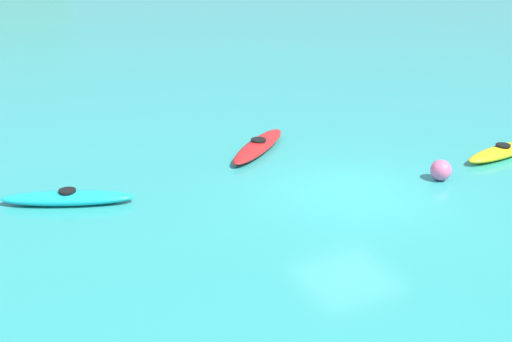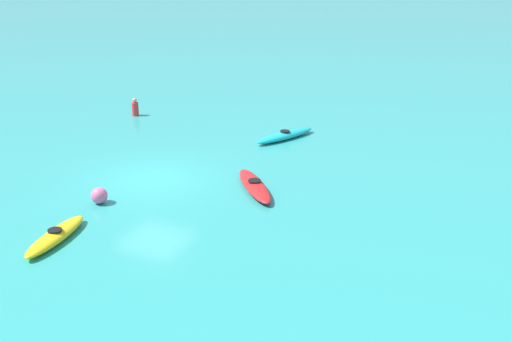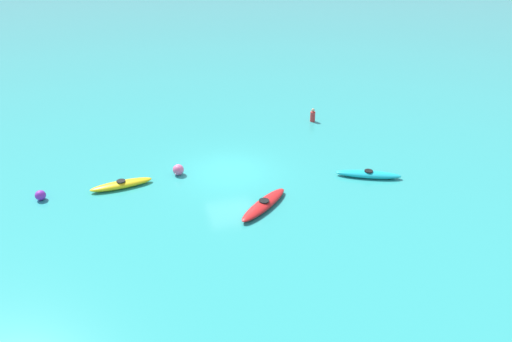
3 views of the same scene
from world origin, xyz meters
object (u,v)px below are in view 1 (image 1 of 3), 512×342
kayak_cyan (68,198)px  kayak_red (258,146)px  buoy_pink (441,170)px  kayak_yellow (502,151)px

kayak_cyan → kayak_red: bearing=12.9°
buoy_pink → kayak_cyan: bearing=162.8°
kayak_cyan → buoy_pink: size_ratio=5.76×
kayak_cyan → kayak_red: same height
kayak_cyan → buoy_pink: bearing=-17.2°
kayak_yellow → kayak_red: bearing=149.6°
kayak_yellow → kayak_red: (-6.03, 3.54, -0.00)m
kayak_cyan → buoy_pink: buoy_pink is taller
buoy_pink → kayak_red: bearing=128.3°
kayak_cyan → kayak_red: (5.79, 1.33, 0.00)m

